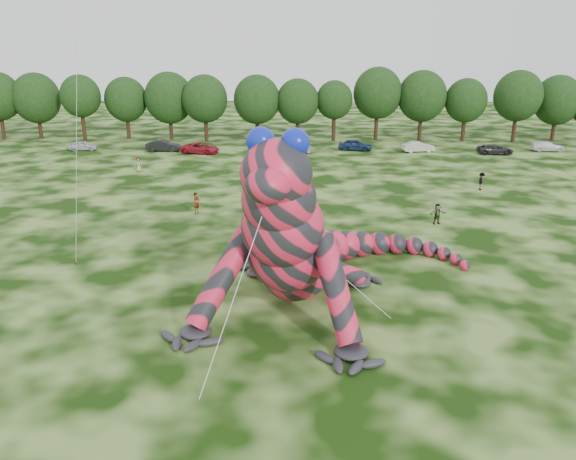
% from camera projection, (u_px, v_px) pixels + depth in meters
% --- Properties ---
extents(ground, '(240.00, 240.00, 0.00)m').
position_uv_depth(ground, '(371.00, 325.00, 28.08)').
color(ground, '#16330A').
rests_on(ground, ground).
extents(inflatable_gecko, '(20.77, 23.13, 9.95)m').
position_uv_depth(inflatable_gecko, '(301.00, 207.00, 30.34)').
color(inflatable_gecko, '#D92143').
rests_on(inflatable_gecko, ground).
extents(tree_2, '(7.04, 6.34, 9.64)m').
position_uv_depth(tree_2, '(37.00, 106.00, 83.42)').
color(tree_2, black).
rests_on(tree_2, ground).
extents(tree_3, '(5.81, 5.23, 9.44)m').
position_uv_depth(tree_3, '(82.00, 108.00, 81.67)').
color(tree_3, black).
rests_on(tree_3, ground).
extents(tree_4, '(6.22, 5.60, 9.06)m').
position_uv_depth(tree_4, '(127.00, 108.00, 83.14)').
color(tree_4, black).
rests_on(tree_4, ground).
extents(tree_5, '(7.16, 6.44, 9.80)m').
position_uv_depth(tree_5, '(170.00, 106.00, 82.61)').
color(tree_5, black).
rests_on(tree_5, ground).
extents(tree_6, '(6.52, 5.86, 9.49)m').
position_uv_depth(tree_6, '(205.00, 108.00, 80.86)').
color(tree_6, black).
rests_on(tree_6, ground).
extents(tree_7, '(6.68, 6.01, 9.48)m').
position_uv_depth(tree_7, '(257.00, 108.00, 80.80)').
color(tree_7, black).
rests_on(tree_7, ground).
extents(tree_8, '(6.14, 5.53, 8.94)m').
position_uv_depth(tree_8, '(298.00, 110.00, 80.91)').
color(tree_8, black).
rests_on(tree_8, ground).
extents(tree_9, '(5.27, 4.74, 8.68)m').
position_uv_depth(tree_9, '(334.00, 111.00, 81.17)').
color(tree_9, black).
rests_on(tree_9, ground).
extents(tree_10, '(7.09, 6.38, 10.50)m').
position_uv_depth(tree_10, '(377.00, 104.00, 81.90)').
color(tree_10, black).
rests_on(tree_10, ground).
extents(tree_11, '(7.01, 6.31, 10.07)m').
position_uv_depth(tree_11, '(422.00, 106.00, 81.45)').
color(tree_11, black).
rests_on(tree_11, ground).
extents(tree_12, '(5.99, 5.39, 8.97)m').
position_uv_depth(tree_12, '(465.00, 110.00, 81.04)').
color(tree_12, black).
rests_on(tree_12, ground).
extents(tree_13, '(6.83, 6.15, 10.13)m').
position_uv_depth(tree_13, '(517.00, 106.00, 80.11)').
color(tree_13, black).
rests_on(tree_13, ground).
extents(tree_14, '(6.82, 6.14, 9.40)m').
position_uv_depth(tree_14, '(556.00, 108.00, 81.59)').
color(tree_14, black).
rests_on(tree_14, ground).
extents(car_0, '(3.91, 2.03, 1.27)m').
position_uv_depth(car_0, '(83.00, 146.00, 74.77)').
color(car_0, silver).
rests_on(car_0, ground).
extents(car_1, '(4.51, 1.59, 1.48)m').
position_uv_depth(car_1, '(163.00, 146.00, 74.11)').
color(car_1, black).
rests_on(car_1, ground).
extents(car_2, '(5.34, 3.26, 1.38)m').
position_uv_depth(car_2, '(200.00, 148.00, 72.62)').
color(car_2, maroon).
rests_on(car_2, ground).
extents(car_3, '(5.41, 2.67, 1.51)m').
position_uv_depth(car_3, '(293.00, 146.00, 73.56)').
color(car_3, silver).
rests_on(car_3, ground).
extents(car_4, '(4.71, 2.58, 1.52)m').
position_uv_depth(car_4, '(355.00, 145.00, 74.72)').
color(car_4, '#192B4D').
rests_on(car_4, ground).
extents(car_5, '(4.43, 2.29, 1.39)m').
position_uv_depth(car_5, '(418.00, 147.00, 73.66)').
color(car_5, beige).
rests_on(car_5, ground).
extents(car_6, '(4.55, 2.14, 1.26)m').
position_uv_depth(car_6, '(495.00, 149.00, 72.20)').
color(car_6, '#262629').
rests_on(car_6, ground).
extents(car_7, '(4.41, 1.87, 1.27)m').
position_uv_depth(car_7, '(547.00, 146.00, 74.36)').
color(car_7, white).
rests_on(car_7, ground).
extents(spectator_4, '(0.91, 0.70, 1.66)m').
position_uv_depth(spectator_4, '(139.00, 164.00, 62.00)').
color(spectator_4, gray).
rests_on(spectator_4, ground).
extents(spectator_1, '(0.77, 0.61, 1.56)m').
position_uv_depth(spectator_1, '(285.00, 191.00, 50.87)').
color(spectator_1, gray).
rests_on(spectator_1, ground).
extents(spectator_2, '(1.02, 1.26, 1.70)m').
position_uv_depth(spectator_2, '(481.00, 181.00, 54.13)').
color(spectator_2, gray).
rests_on(spectator_2, ground).
extents(spectator_0, '(0.67, 0.77, 1.78)m').
position_uv_depth(spectator_0, '(196.00, 203.00, 46.51)').
color(spectator_0, gray).
rests_on(spectator_0, ground).
extents(spectator_5, '(1.58, 0.91, 1.62)m').
position_uv_depth(spectator_5, '(437.00, 214.00, 43.73)').
color(spectator_5, gray).
rests_on(spectator_5, ground).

